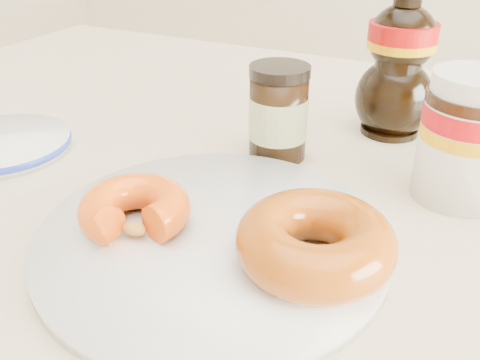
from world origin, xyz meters
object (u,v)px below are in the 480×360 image
at_px(donut_bitten, 135,209).
at_px(donut_whole, 315,242).
at_px(nutella_jar, 468,133).
at_px(syrup_bottle, 399,60).
at_px(dining_table, 339,279).
at_px(blue_rim_saucer, 3,144).
at_px(dark_jar, 278,113).
at_px(plate, 212,238).

xyz_separation_m(donut_bitten, donut_whole, (0.14, 0.01, 0.00)).
distance_m(donut_bitten, donut_whole, 0.14).
relative_size(nutella_jar, syrup_bottle, 0.69).
bearing_deg(dining_table, donut_whole, -86.94).
bearing_deg(blue_rim_saucer, donut_bitten, -17.80).
bearing_deg(dark_jar, plate, -84.48).
bearing_deg(syrup_bottle, nutella_jar, -53.70).
distance_m(donut_bitten, dark_jar, 0.20).
bearing_deg(plate, syrup_bottle, 75.09).
bearing_deg(donut_whole, nutella_jar, 65.85).
bearing_deg(nutella_jar, donut_bitten, -139.65).
relative_size(dining_table, nutella_jar, 12.02).
relative_size(syrup_bottle, blue_rim_saucer, 1.18).
bearing_deg(nutella_jar, syrup_bottle, 126.30).
distance_m(donut_whole, dark_jar, 0.21).
bearing_deg(nutella_jar, dark_jar, 178.67).
height_order(plate, dark_jar, dark_jar).
bearing_deg(dark_jar, dining_table, -34.47).
relative_size(nutella_jar, dark_jar, 1.19).
height_order(donut_whole, nutella_jar, nutella_jar).
height_order(donut_bitten, blue_rim_saucer, donut_bitten).
height_order(plate, syrup_bottle, syrup_bottle).
bearing_deg(blue_rim_saucer, donut_whole, -9.03).
bearing_deg(plate, dark_jar, 95.52).
bearing_deg(nutella_jar, blue_rim_saucer, -165.71).
height_order(plate, nutella_jar, nutella_jar).
relative_size(dining_table, syrup_bottle, 8.24).
relative_size(plate, syrup_bottle, 1.63).
relative_size(plate, donut_whole, 2.46).
distance_m(dining_table, donut_bitten, 0.22).
bearing_deg(dark_jar, donut_bitten, -102.08).
bearing_deg(donut_whole, blue_rim_saucer, 170.97).
height_order(dining_table, donut_bitten, donut_bitten).
relative_size(plate, nutella_jar, 2.38).
height_order(plate, donut_bitten, donut_bitten).
xyz_separation_m(dining_table, blue_rim_saucer, (-0.37, -0.05, 0.09)).
xyz_separation_m(plate, blue_rim_saucer, (-0.29, 0.05, 0.00)).
relative_size(donut_whole, blue_rim_saucer, 0.78).
xyz_separation_m(plate, donut_whole, (0.09, -0.01, 0.03)).
height_order(donut_bitten, nutella_jar, nutella_jar).
bearing_deg(blue_rim_saucer, dining_table, 8.19).
xyz_separation_m(plate, dark_jar, (-0.02, 0.17, 0.04)).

